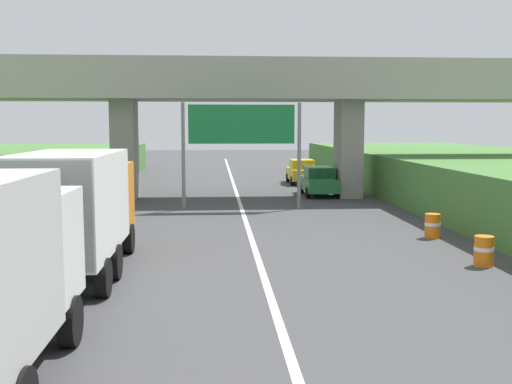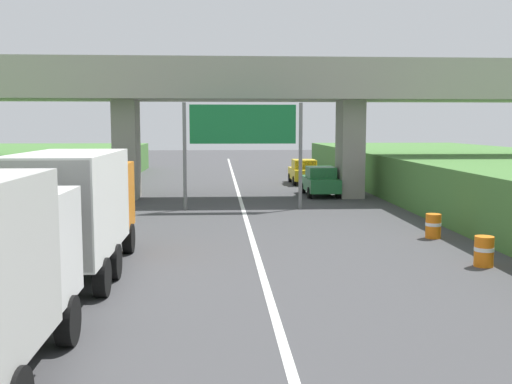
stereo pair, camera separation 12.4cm
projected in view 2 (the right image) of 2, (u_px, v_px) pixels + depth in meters
name	position (u px, v px, depth m)	size (l,w,h in m)	color
lane_centre_stripe	(245.00, 215.00, 28.08)	(0.20, 93.81, 0.01)	white
overpass_bridge	(239.00, 95.00, 34.10)	(40.00, 4.80, 7.75)	#9E998E
overhead_highway_sign	(243.00, 131.00, 29.53)	(5.88, 0.18, 5.25)	slate
speed_limit_sign	(20.00, 211.00, 18.82)	(0.60, 0.08, 2.23)	slate
truck_orange	(77.00, 206.00, 16.65)	(2.44, 7.30, 3.44)	black
car_green	(320.00, 181.00, 35.56)	(1.86, 4.10, 1.72)	#236B38
car_yellow	(304.00, 172.00, 42.90)	(1.86, 4.10, 1.72)	gold
construction_barrel_2	(484.00, 251.00, 17.78)	(0.57, 0.57, 0.90)	orange
construction_barrel_3	(433.00, 226.00, 22.25)	(0.57, 0.57, 0.90)	orange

